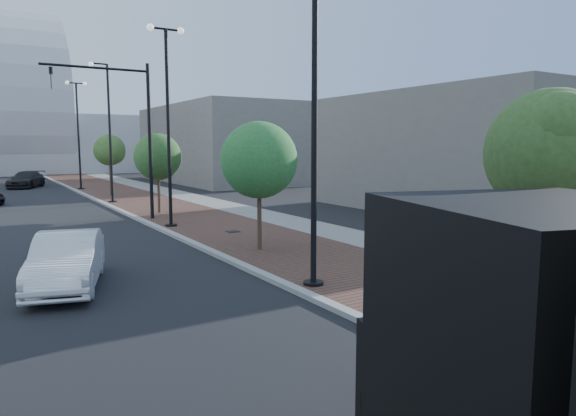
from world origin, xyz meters
TOP-DOWN VIEW (x-y plane):
  - sidewalk at (3.50, 40.00)m, footprint 7.00×140.00m
  - concrete_strip at (6.20, 40.00)m, footprint 2.40×140.00m
  - curb at (0.00, 40.00)m, footprint 0.30×140.00m
  - white_sedan at (-5.15, 13.62)m, footprint 2.80×4.86m
  - dark_car_far at (-3.22, 51.50)m, footprint 4.03×5.58m
  - pedestrian at (6.23, 6.16)m, footprint 0.63×0.42m
  - streetlight_1 at (0.49, 10.00)m, footprint 1.44×0.56m
  - streetlight_2 at (0.60, 22.00)m, footprint 1.72×0.56m
  - streetlight_3 at (0.49, 34.00)m, footprint 1.44×0.56m
  - streetlight_4 at (0.60, 46.00)m, footprint 1.72×0.56m
  - traffic_mast at (-0.30, 25.00)m, footprint 5.09×0.20m
  - tree_0 at (1.65, 4.02)m, footprint 2.34×2.28m
  - tree_1 at (1.65, 15.02)m, footprint 2.78×2.78m
  - tree_2 at (1.65, 27.02)m, footprint 2.62×2.62m
  - tree_3 at (1.65, 39.02)m, footprint 2.38×2.33m
  - convention_center at (-2.00, 85.00)m, footprint 50.00×30.00m
  - commercial_block_ne at (16.00, 50.00)m, footprint 12.00×22.00m
  - commercial_block_e at (18.00, 20.00)m, footprint 10.00×16.00m
  - utility_cover_1 at (2.40, 8.00)m, footprint 0.50×0.50m
  - utility_cover_2 at (2.40, 19.00)m, footprint 0.50×0.50m

SIDE VIEW (x-z plane):
  - sidewalk at x=3.50m, z-range 0.00..0.12m
  - concrete_strip at x=6.20m, z-range 0.00..0.13m
  - curb at x=0.00m, z-range 0.00..0.14m
  - utility_cover_1 at x=2.40m, z-range 0.12..0.14m
  - utility_cover_2 at x=2.40m, z-range 0.12..0.14m
  - dark_car_far at x=-3.22m, z-range 0.00..1.50m
  - white_sedan at x=-5.15m, z-range 0.00..1.52m
  - pedestrian at x=6.23m, z-range 0.00..1.71m
  - tree_2 at x=1.65m, z-range 0.97..5.54m
  - tree_1 at x=1.65m, z-range 0.99..5.77m
  - commercial_block_e at x=18.00m, z-range 0.00..7.00m
  - tree_3 at x=1.65m, z-range 1.17..5.87m
  - tree_0 at x=1.65m, z-range 1.31..6.24m
  - commercial_block_ne at x=16.00m, z-range 0.00..8.00m
  - streetlight_1 at x=0.49m, z-range -0.26..8.95m
  - streetlight_3 at x=0.49m, z-range -0.26..8.95m
  - streetlight_2 at x=0.60m, z-range 0.18..9.46m
  - streetlight_4 at x=0.60m, z-range 0.18..9.46m
  - traffic_mast at x=-0.30m, z-range 0.98..8.98m
  - convention_center at x=-2.00m, z-range -19.00..31.00m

